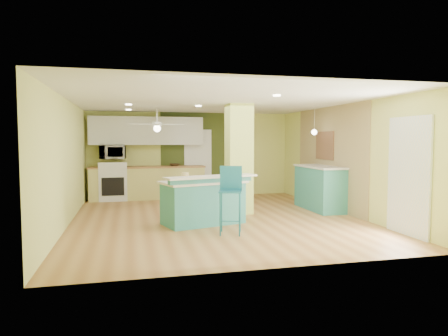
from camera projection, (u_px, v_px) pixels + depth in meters
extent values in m
cube|color=#9B6636|center=(216.00, 218.00, 8.63)|extent=(6.00, 7.00, 0.01)
cube|color=white|center=(216.00, 101.00, 8.45)|extent=(6.00, 7.00, 0.01)
cube|color=#DBE178|center=(191.00, 155.00, 11.94)|extent=(6.00, 0.01, 2.50)
cube|color=#DBE178|center=(273.00, 174.00, 5.14)|extent=(6.00, 0.01, 2.50)
cube|color=#DBE178|center=(67.00, 162.00, 7.85)|extent=(0.01, 7.00, 2.50)
cube|color=#DBE178|center=(342.00, 159.00, 9.24)|extent=(0.01, 7.00, 2.50)
cube|color=#988056|center=(329.00, 158.00, 9.82)|extent=(0.02, 3.40, 2.50)
cube|color=#3B481C|center=(198.00, 155.00, 11.97)|extent=(2.20, 0.02, 2.50)
cube|color=white|center=(198.00, 163.00, 11.96)|extent=(0.82, 0.05, 2.00)
cube|color=white|center=(408.00, 176.00, 7.01)|extent=(0.04, 1.08, 2.10)
cube|color=#D3E469|center=(239.00, 159.00, 9.18)|extent=(0.55, 0.55, 2.50)
cube|color=#CDC56B|center=(148.00, 183.00, 11.40)|extent=(3.20, 0.60, 0.90)
cube|color=#956133|center=(148.00, 167.00, 11.37)|extent=(3.25, 0.63, 0.04)
cube|color=silver|center=(113.00, 184.00, 11.18)|extent=(0.76, 0.64, 0.90)
cube|color=black|center=(113.00, 187.00, 10.86)|extent=(0.59, 0.02, 0.50)
cube|color=silver|center=(113.00, 166.00, 10.85)|extent=(0.76, 0.06, 0.18)
cube|color=silver|center=(147.00, 131.00, 11.41)|extent=(3.20, 0.34, 0.80)
imported|color=white|center=(113.00, 152.00, 11.12)|extent=(0.70, 0.48, 0.39)
cylinder|color=silver|center=(157.00, 116.00, 10.15)|extent=(0.03, 0.03, 0.40)
cylinder|color=silver|center=(157.00, 124.00, 10.17)|extent=(0.24, 0.24, 0.10)
sphere|color=white|center=(157.00, 129.00, 10.18)|extent=(0.18, 0.18, 0.18)
cylinder|color=white|center=(314.00, 120.00, 9.82)|extent=(0.01, 0.01, 0.62)
sphere|color=white|center=(314.00, 132.00, 9.84)|extent=(0.14, 0.14, 0.14)
cube|color=brown|center=(325.00, 146.00, 9.98)|extent=(0.03, 0.90, 0.70)
cube|color=teal|center=(203.00, 203.00, 8.03)|extent=(1.71, 1.18, 0.82)
cube|color=silver|center=(203.00, 182.00, 8.00)|extent=(1.82, 1.29, 0.05)
cube|color=teal|center=(211.00, 180.00, 7.68)|extent=(1.72, 0.61, 0.12)
cube|color=silver|center=(211.00, 177.00, 7.68)|extent=(1.90, 0.89, 0.04)
cylinder|color=#1C667E|center=(220.00, 215.00, 6.98)|extent=(0.03, 0.03, 0.76)
cylinder|color=#1C667E|center=(240.00, 215.00, 6.96)|extent=(0.03, 0.03, 0.76)
cylinder|color=#1C667E|center=(222.00, 211.00, 7.32)|extent=(0.03, 0.03, 0.76)
cylinder|color=#1C667E|center=(240.00, 211.00, 7.29)|extent=(0.03, 0.03, 0.76)
cube|color=#1C667E|center=(230.00, 191.00, 7.11)|extent=(0.50, 0.50, 0.03)
cube|color=#1C667E|center=(231.00, 177.00, 7.27)|extent=(0.39, 0.15, 0.42)
cube|color=teal|center=(320.00, 189.00, 9.68)|extent=(0.66, 1.59, 1.02)
cube|color=silver|center=(321.00, 167.00, 9.64)|extent=(0.70, 1.65, 0.05)
imported|color=#3C2A18|center=(175.00, 165.00, 11.50)|extent=(0.37, 0.37, 0.07)
cylinder|color=gold|center=(185.00, 177.00, 8.07)|extent=(0.14, 0.14, 0.16)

